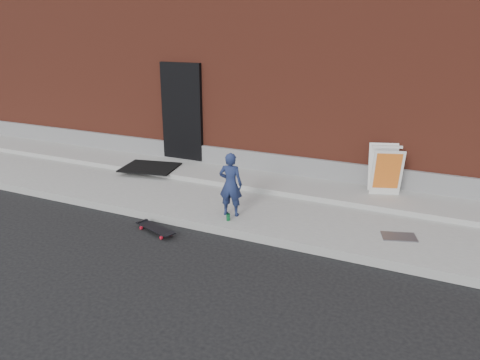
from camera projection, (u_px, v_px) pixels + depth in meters
The scene contains 10 objects.
ground at pixel (223, 236), 7.74m from camera, with size 80.00×80.00×0.00m, color black.
sidewalk at pixel (259, 202), 9.00m from camera, with size 20.00×3.00×0.15m, color gray.
apron at pixel (276, 183), 9.74m from camera, with size 20.00×1.20×0.10m, color gray.
building at pixel (338, 57), 12.95m from camera, with size 20.00×8.10×5.00m.
child at pixel (231, 184), 8.04m from camera, with size 0.41×0.27×1.13m, color #1C274E.
skateboard at pixel (155, 228), 7.84m from camera, with size 0.84×0.46×0.09m.
pizza_sign at pixel (385, 170), 8.85m from camera, with size 0.74×0.81×0.93m.
soda_can at pixel (228, 217), 7.96m from camera, with size 0.07×0.07×0.12m, color #18783B.
doormat at pixel (150, 167), 10.56m from camera, with size 1.19×0.96×0.03m, color black.
utility_plate at pixel (399, 237), 7.34m from camera, with size 0.52×0.34×0.02m, color #58585D.
Camera 1 is at (3.31, -6.25, 3.30)m, focal length 35.00 mm.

